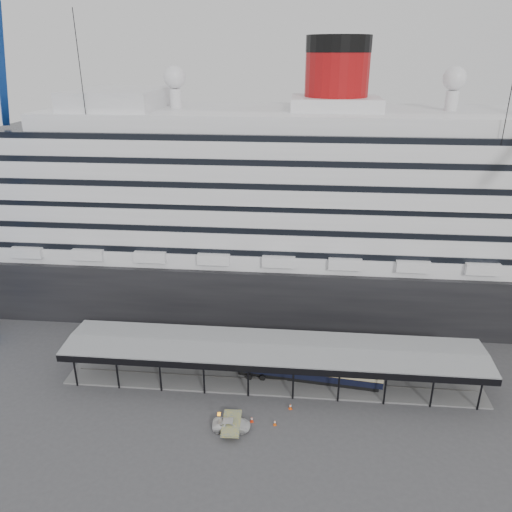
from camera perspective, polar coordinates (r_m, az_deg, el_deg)
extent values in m
plane|color=#3D3D40|center=(66.61, 1.60, -16.29)|extent=(200.00, 200.00, 0.00)
cube|color=black|center=(91.61, 2.98, -1.20)|extent=(130.00, 30.00, 10.00)
cylinder|color=#9D0C0E|center=(84.17, 9.22, 19.25)|extent=(10.00, 10.00, 9.00)
cylinder|color=black|center=(84.07, 9.46, 22.82)|extent=(10.10, 10.10, 2.50)
sphere|color=silver|center=(86.61, -9.27, 19.53)|extent=(3.60, 3.60, 3.60)
sphere|color=silver|center=(87.08, 21.77, 18.33)|extent=(3.60, 3.60, 3.60)
cube|color=slate|center=(70.51, 1.88, -13.68)|extent=(56.00, 8.00, 0.24)
cube|color=slate|center=(69.84, 1.84, -13.92)|extent=(54.00, 0.08, 0.10)
cube|color=slate|center=(71.00, 1.92, -13.24)|extent=(54.00, 0.08, 0.10)
cube|color=black|center=(64.34, 1.67, -12.92)|extent=(56.00, 0.18, 0.90)
cube|color=black|center=(71.86, 2.15, -8.78)|extent=(56.00, 0.18, 0.90)
cube|color=slate|center=(67.66, 1.94, -10.22)|extent=(56.00, 9.00, 0.24)
cube|color=blue|center=(79.10, -27.09, 18.36)|extent=(12.92, 17.86, 16.80)
cylinder|color=black|center=(82.43, -18.07, 8.67)|extent=(0.12, 0.12, 47.21)
cylinder|color=black|center=(79.19, 25.47, 7.07)|extent=(0.12, 0.12, 47.21)
imported|color=silver|center=(62.46, -2.82, -18.67)|extent=(4.58, 2.27, 1.25)
cube|color=black|center=(70.21, 5.93, -13.55)|extent=(19.02, 4.29, 0.63)
cube|color=black|center=(69.74, 5.96, -13.01)|extent=(19.95, 4.75, 0.99)
cube|color=#C7B990|center=(69.12, 6.00, -12.28)|extent=(19.96, 4.79, 1.17)
cube|color=black|center=(68.69, 6.02, -11.75)|extent=(19.95, 4.75, 0.36)
cube|color=red|center=(63.68, -0.48, -18.41)|extent=(0.48, 0.48, 0.03)
cone|color=red|center=(63.43, -0.48, -18.15)|extent=(0.40, 0.40, 0.75)
cylinder|color=white|center=(63.38, -0.48, -18.10)|extent=(0.24, 0.24, 0.15)
cube|color=#E3520C|center=(63.30, 2.16, -18.73)|extent=(0.47, 0.47, 0.03)
cone|color=#E3520C|center=(63.06, 2.17, -18.48)|extent=(0.40, 0.40, 0.72)
cylinder|color=white|center=(63.01, 2.17, -18.43)|extent=(0.23, 0.23, 0.14)
cube|color=#F14D0D|center=(65.62, 3.94, -17.02)|extent=(0.53, 0.53, 0.03)
cone|color=#F14D0D|center=(65.37, 3.95, -16.75)|extent=(0.44, 0.44, 0.78)
cylinder|color=white|center=(65.32, 3.95, -16.70)|extent=(0.25, 0.25, 0.15)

